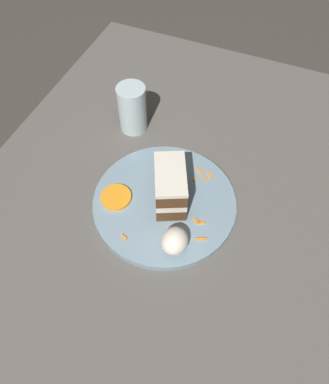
{
  "coord_description": "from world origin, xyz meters",
  "views": [
    {
      "loc": [
        -0.42,
        -0.15,
        0.67
      ],
      "look_at": [
        -0.04,
        0.01,
        0.07
      ],
      "focal_mm": 35.0,
      "sensor_mm": 36.0,
      "label": 1
    }
  ],
  "objects": [
    {
      "name": "plate",
      "position": [
        -0.04,
        0.01,
        0.04
      ],
      "size": [
        0.29,
        0.29,
        0.02
      ],
      "primitive_type": "cylinder",
      "color": "gray",
      "rests_on": "dining_table"
    },
    {
      "name": "dining_table",
      "position": [
        0.0,
        0.0,
        0.01
      ],
      "size": [
        1.01,
        0.82,
        0.03
      ],
      "primitive_type": "cube",
      "color": "#56514C",
      "rests_on": "ground"
    },
    {
      "name": "drinking_glass",
      "position": [
        0.13,
        0.16,
        0.08
      ],
      "size": [
        0.06,
        0.06,
        0.11
      ],
      "color": "silver",
      "rests_on": "dining_table"
    },
    {
      "name": "cake_slice",
      "position": [
        -0.03,
        -0.0,
        0.09
      ],
      "size": [
        0.12,
        0.1,
        0.09
      ],
      "rotation": [
        0.0,
        0.0,
        5.15
      ],
      "color": "#4C2D19",
      "rests_on": "plate"
    },
    {
      "name": "carrot_shreds_scatter",
      "position": [
        -0.02,
        -0.05,
        0.05
      ],
      "size": [
        0.21,
        0.15,
        0.0
      ],
      "color": "orange",
      "rests_on": "plate"
    },
    {
      "name": "ground_plane",
      "position": [
        0.0,
        0.0,
        0.0
      ],
      "size": [
        6.0,
        6.0,
        0.0
      ],
      "primitive_type": "plane",
      "color": "#38332D",
      "rests_on": "ground"
    },
    {
      "name": "cream_dollop",
      "position": [
        -0.13,
        -0.05,
        0.07
      ],
      "size": [
        0.05,
        0.05,
        0.05
      ],
      "primitive_type": "ellipsoid",
      "color": "silver",
      "rests_on": "plate"
    },
    {
      "name": "orange_garnish",
      "position": [
        -0.07,
        0.1,
        0.05
      ],
      "size": [
        0.06,
        0.06,
        0.01
      ],
      "primitive_type": "cylinder",
      "color": "orange",
      "rests_on": "plate"
    }
  ]
}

